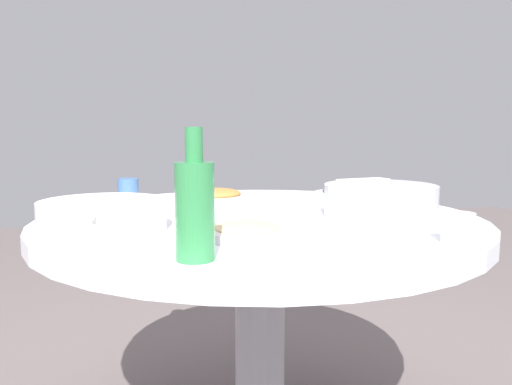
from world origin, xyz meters
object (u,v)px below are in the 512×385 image
dish_eggplant (344,194)px  rice_bowl (380,200)px  round_dining_table (260,258)px  dish_noodles (247,231)px  green_bottle (195,207)px  tea_cup_near (458,228)px  soup_bowl (103,217)px  dish_tofu_braise (215,196)px  tea_cup_far (128,189)px

dish_eggplant → rice_bowl: bearing=-6.9°
round_dining_table → dish_noodles: bearing=-21.0°
green_bottle → tea_cup_near: (-0.00, 0.56, -0.07)m
soup_bowl → dish_noodles: 0.35m
dish_tofu_braise → tea_cup_far: bearing=-113.3°
dish_eggplant → green_bottle: size_ratio=0.84×
soup_bowl → dish_tofu_braise: bearing=140.1°
dish_eggplant → tea_cup_far: bearing=-103.7°
dish_noodles → dish_tofu_braise: bearing=177.5°
tea_cup_near → soup_bowl: bearing=-113.7°
soup_bowl → green_bottle: size_ratio=1.33×
rice_bowl → green_bottle: bearing=-58.2°
round_dining_table → dish_noodles: 0.30m
dish_eggplant → tea_cup_near: (0.67, -0.04, 0.01)m
round_dining_table → tea_cup_near: bearing=37.7°
soup_bowl → dish_eggplant: bearing=114.4°
rice_bowl → tea_cup_near: bearing=0.9°
soup_bowl → green_bottle: green_bottle is taller
dish_tofu_braise → dish_noodles: bearing=-2.5°
dish_noodles → dish_eggplant: (-0.51, 0.46, 0.00)m
dish_eggplant → soup_bowl: bearing=-65.6°
round_dining_table → tea_cup_far: tea_cup_far is taller
tea_cup_near → tea_cup_far: size_ratio=0.95×
round_dining_table → soup_bowl: 0.45m
dish_tofu_braise → tea_cup_near: size_ratio=3.39×
soup_bowl → tea_cup_far: (-0.52, 0.06, 0.00)m
rice_bowl → tea_cup_near: rice_bowl is taller
green_bottle → dish_tofu_braise: bearing=167.5°
tea_cup_near → dish_noodles: bearing=-111.5°
dish_noodles → dish_eggplant: bearing=137.9°
rice_bowl → dish_eggplant: bearing=173.1°
round_dining_table → soup_bowl: (0.10, -0.41, 0.15)m
dish_noodles → dish_tofu_braise: size_ratio=0.84×
dish_eggplant → tea_cup_near: tea_cup_near is taller
soup_bowl → tea_cup_far: bearing=173.1°
dish_noodles → tea_cup_far: tea_cup_far is taller
rice_bowl → green_bottle: green_bottle is taller
soup_bowl → tea_cup_far: 0.53m
dish_noodles → green_bottle: bearing=-39.0°
round_dining_table → dish_noodles: size_ratio=6.15×
green_bottle → tea_cup_far: (-0.85, -0.11, -0.06)m
rice_bowl → dish_tofu_braise: bearing=-134.6°
soup_bowl → tea_cup_near: bearing=66.3°
round_dining_table → dish_eggplant: dish_eggplant is taller
soup_bowl → green_bottle: 0.38m
green_bottle → tea_cup_far: size_ratio=3.40×
dish_tofu_braise → green_bottle: (0.73, -0.16, 0.08)m
round_dining_table → soup_bowl: soup_bowl is taller
rice_bowl → dish_noodles: (0.17, -0.42, -0.03)m
tea_cup_near → rice_bowl: bearing=-179.1°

